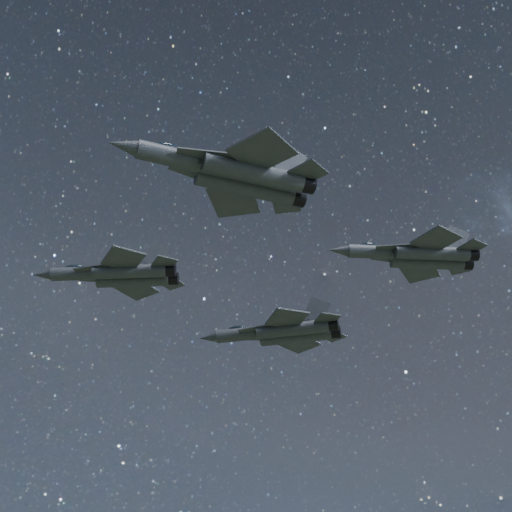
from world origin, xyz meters
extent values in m
cylinder|color=#2B3036|center=(-18.78, 5.16, 148.67)|extent=(6.88, 2.57, 1.42)
cone|color=#2B3036|center=(-23.08, 5.92, 148.67)|extent=(2.37, 1.63, 1.27)
ellipsoid|color=#18232C|center=(-19.86, 5.35, 149.35)|extent=(2.30, 1.32, 0.70)
cube|color=#2B3036|center=(-14.12, 4.34, 148.63)|extent=(7.59, 2.64, 1.18)
cylinder|color=#2B3036|center=(-13.92, 3.38, 148.22)|extent=(7.78, 2.73, 1.42)
cylinder|color=#2B3036|center=(-13.60, 5.17, 148.22)|extent=(7.78, 2.73, 1.42)
cylinder|color=black|center=(-9.80, 2.65, 148.22)|extent=(1.39, 1.50, 1.31)
cylinder|color=black|center=(-9.48, 4.45, 148.22)|extent=(1.39, 1.50, 1.31)
cube|color=#2B3036|center=(-17.38, 3.67, 148.56)|extent=(4.78, 2.63, 0.11)
cube|color=#2B3036|center=(-16.95, 6.09, 148.56)|extent=(4.75, 1.08, 0.11)
cube|color=#2B3036|center=(-14.48, 1.26, 148.40)|extent=(4.67, 4.92, 0.18)
cube|color=#2B3036|center=(-13.40, 7.36, 148.40)|extent=(5.19, 5.22, 0.18)
cube|color=#2B3036|center=(-10.36, 1.55, 148.40)|extent=(2.75, 2.85, 0.14)
cube|color=#2B3036|center=(-9.63, 5.68, 148.40)|extent=(3.07, 3.09, 0.14)
cube|color=#2B3036|center=(-11.36, 2.70, 149.95)|extent=(3.10, 0.94, 3.24)
cube|color=#2B3036|center=(-10.97, 4.94, 149.95)|extent=(3.17, 0.55, 3.24)
cylinder|color=#2B3036|center=(0.13, 20.46, 150.02)|extent=(8.03, 4.28, 1.67)
cone|color=#2B3036|center=(-4.71, 22.22, 150.02)|extent=(2.93, 2.29, 1.50)
ellipsoid|color=#18232C|center=(-1.08, 20.90, 150.82)|extent=(2.78, 1.93, 0.83)
cube|color=#2B3036|center=(5.38, 18.56, 149.96)|extent=(8.82, 4.51, 1.39)
cylinder|color=#2B3036|center=(5.42, 17.41, 149.48)|extent=(9.04, 4.65, 1.67)
cylinder|color=#2B3036|center=(6.15, 19.42, 149.48)|extent=(9.04, 4.65, 1.67)
cylinder|color=black|center=(10.06, 15.73, 149.48)|extent=(1.84, 1.93, 1.54)
cylinder|color=black|center=(10.79, 17.74, 149.48)|extent=(1.84, 1.93, 1.54)
cube|color=#2B3036|center=(1.45, 18.44, 149.89)|extent=(5.39, 3.88, 0.13)
cube|color=#2B3036|center=(2.44, 21.17, 149.89)|extent=(5.69, 2.03, 0.13)
cube|color=#2B3036|center=(4.34, 15.06, 149.69)|extent=(4.95, 5.36, 0.21)
cube|color=#2B3036|center=(6.82, 21.92, 149.69)|extent=(6.15, 6.05, 0.21)
cube|color=#2B3036|center=(9.18, 14.56, 149.69)|extent=(2.90, 3.07, 0.16)
cube|color=#2B3036|center=(10.86, 19.20, 149.69)|extent=(3.64, 3.62, 0.16)
cube|color=#2B3036|center=(8.25, 16.09, 151.52)|extent=(3.46, 1.71, 3.82)
cube|color=#2B3036|center=(9.16, 18.62, 151.52)|extent=(3.65, 1.15, 3.82)
cylinder|color=#2B3036|center=(-8.97, -13.72, 149.51)|extent=(8.04, 3.47, 1.66)
cone|color=#2B3036|center=(-13.94, -14.93, 149.51)|extent=(2.83, 2.05, 1.49)
ellipsoid|color=#18232C|center=(-10.21, -14.03, 150.31)|extent=(2.72, 1.68, 0.82)
cube|color=#2B3036|center=(-3.60, -12.42, 149.46)|extent=(8.85, 3.61, 1.38)
cylinder|color=#2B3036|center=(-2.93, -13.35, 148.98)|extent=(9.08, 3.72, 1.66)
cylinder|color=#2B3036|center=(-3.43, -11.29, 148.98)|extent=(9.08, 3.72, 1.66)
cylinder|color=black|center=(1.82, -12.20, 148.98)|extent=(1.71, 1.82, 1.53)
cylinder|color=black|center=(1.32, -10.13, 148.98)|extent=(1.71, 1.82, 1.53)
cube|color=#2B3036|center=(-6.77, -14.67, 149.38)|extent=(5.58, 1.42, 0.13)
cube|color=#2B3036|center=(-7.45, -11.88, 149.38)|extent=(5.52, 3.37, 0.13)
cube|color=#2B3036|center=(-2.54, -15.89, 149.19)|extent=(6.10, 6.09, 0.21)
cube|color=#2B3036|center=(-4.24, -8.85, 149.19)|extent=(5.28, 5.62, 0.21)
cube|color=#2B3036|center=(1.74, -13.64, 149.19)|extent=(3.61, 3.61, 0.16)
cube|color=#2B3036|center=(0.58, -8.89, 149.19)|extent=(3.10, 3.24, 0.16)
cube|color=#2B3036|center=(0.13, -12.88, 151.00)|extent=(3.69, 0.74, 3.79)
cube|color=#2B3036|center=(-0.50, -10.30, 151.00)|extent=(3.56, 1.32, 3.79)
cylinder|color=#2B3036|center=(11.83, -0.20, 150.20)|extent=(6.82, 1.72, 1.43)
cone|color=#2B3036|center=(7.45, 0.00, 150.20)|extent=(2.25, 1.37, 1.28)
ellipsoid|color=#18232C|center=(10.73, -0.15, 150.89)|extent=(2.22, 1.05, 0.70)
cube|color=#2B3036|center=(16.58, -0.40, 150.16)|extent=(7.55, 1.70, 1.19)
cylinder|color=#2B3036|center=(16.90, -1.33, 149.74)|extent=(7.73, 1.76, 1.43)
cylinder|color=#2B3036|center=(16.98, 0.49, 149.74)|extent=(7.73, 1.76, 1.43)
cylinder|color=black|center=(21.10, -1.52, 149.74)|extent=(1.24, 1.37, 1.32)
cylinder|color=black|center=(21.18, 0.31, 149.74)|extent=(1.24, 1.37, 1.32)
cube|color=#2B3036|center=(13.42, -1.50, 150.09)|extent=(4.86, 2.09, 0.11)
cube|color=#2B3036|center=(13.53, 0.96, 150.09)|extent=(4.85, 1.70, 0.11)
cube|color=#2B3036|center=(16.62, -3.52, 149.93)|extent=(4.96, 5.13, 0.18)
cube|color=#2B3036|center=(16.90, 2.69, 149.93)|extent=(5.09, 5.21, 0.18)
cube|color=#2B3036|center=(20.69, -2.69, 149.93)|extent=(2.92, 3.00, 0.14)
cube|color=#2B3036|center=(20.87, 1.51, 149.93)|extent=(3.00, 3.06, 0.14)
cube|color=#2B3036|center=(19.54, -1.68, 151.48)|extent=(3.17, 0.54, 3.25)
cube|color=#2B3036|center=(19.64, 0.60, 151.48)|extent=(3.18, 0.44, 3.25)
camera|label=1|loc=(-8.25, -60.90, 110.99)|focal=50.00mm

